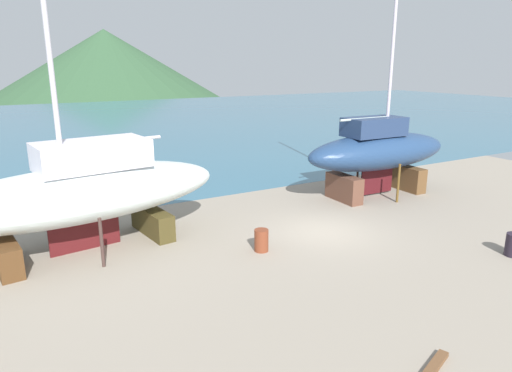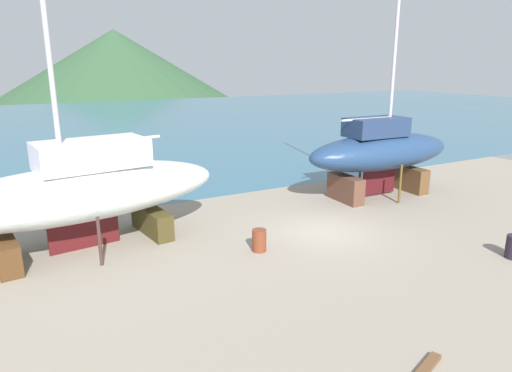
{
  "view_description": "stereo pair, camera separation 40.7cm",
  "coord_description": "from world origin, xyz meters",
  "views": [
    {
      "loc": [
        -11.28,
        -14.07,
        6.78
      ],
      "look_at": [
        -1.59,
        2.99,
        1.48
      ],
      "focal_mm": 32.0,
      "sensor_mm": 36.0,
      "label": 1
    },
    {
      "loc": [
        -10.92,
        -14.27,
        6.78
      ],
      "look_at": [
        -1.59,
        2.99,
        1.48
      ],
      "focal_mm": 32.0,
      "sensor_mm": 36.0,
      "label": 2
    }
  ],
  "objects": [
    {
      "name": "ground_plane",
      "position": [
        0.0,
        -3.48,
        0.0
      ],
      "size": [
        41.28,
        41.28,
        0.0
      ],
      "primitive_type": "plane",
      "color": "gray"
    },
    {
      "name": "sea_water",
      "position": [
        0.0,
        39.86,
        0.0
      ],
      "size": [
        160.93,
        66.04,
        0.01
      ],
      "primitive_type": "cube",
      "color": "#376A84",
      "rests_on": "ground"
    },
    {
      "name": "headland_hill",
      "position": [
        23.01,
        148.22,
        0.0
      ],
      "size": [
        119.8,
        119.8,
        35.3
      ],
      "primitive_type": "cone",
      "color": "#325535",
      "rests_on": "ground"
    },
    {
      "name": "sailboat_far_slipway",
      "position": [
        -8.91,
        2.95,
        2.27
      ],
      "size": [
        11.13,
        4.79,
        19.44
      ],
      "rotation": [
        0.0,
        0.0,
        3.27
      ],
      "color": "#53341A",
      "rests_on": "ground"
    },
    {
      "name": "sailboat_small_center",
      "position": [
        5.74,
        3.04,
        2.36
      ],
      "size": [
        8.78,
        3.17,
        13.42
      ],
      "rotation": [
        0.0,
        0.0,
        -0.02
      ],
      "color": "brown",
      "rests_on": "ground"
    },
    {
      "name": "barrel_ochre",
      "position": [
        -3.3,
        -0.43,
        0.42
      ],
      "size": [
        0.75,
        0.75,
        0.84
      ],
      "primitive_type": "cylinder",
      "rotation": [
        0.0,
        0.0,
        2.32
      ],
      "color": "brown",
      "rests_on": "ground"
    }
  ]
}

